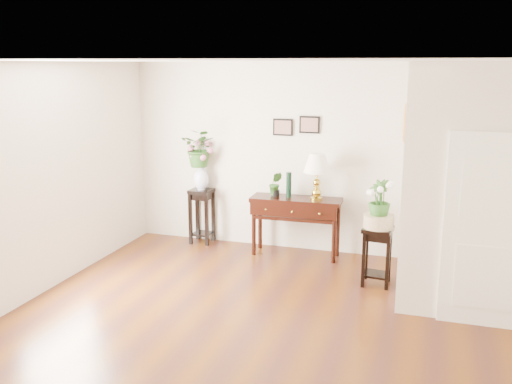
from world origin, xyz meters
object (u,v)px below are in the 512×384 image
at_px(console_table, 296,227).
at_px(plant_stand_b, 377,256).
at_px(plant_stand_a, 202,216).
at_px(table_lamp, 317,175).

bearing_deg(console_table, plant_stand_b, -34.12).
relative_size(console_table, plant_stand_b, 1.73).
relative_size(plant_stand_a, plant_stand_b, 1.14).
distance_m(plant_stand_a, plant_stand_b, 2.97).
bearing_deg(table_lamp, console_table, 180.00).
bearing_deg(console_table, table_lamp, -2.01).
bearing_deg(plant_stand_a, table_lamp, -5.09).
relative_size(table_lamp, plant_stand_b, 0.89).
height_order(console_table, plant_stand_b, console_table).
bearing_deg(plant_stand_b, plant_stand_a, 161.28).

